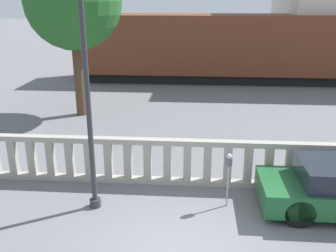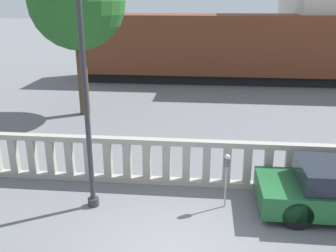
{
  "view_description": "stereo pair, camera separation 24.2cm",
  "coord_description": "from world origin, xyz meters",
  "px_view_note": "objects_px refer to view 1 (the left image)",
  "views": [
    {
      "loc": [
        0.18,
        -5.89,
        4.77
      ],
      "look_at": [
        -0.59,
        4.12,
        1.29
      ],
      "focal_mm": 40.0,
      "sensor_mm": 36.0,
      "label": 1
    },
    {
      "loc": [
        0.42,
        -5.87,
        4.77
      ],
      "look_at": [
        -0.59,
        4.12,
        1.29
      ],
      "focal_mm": 40.0,
      "sensor_mm": 36.0,
      "label": 2
    }
  ],
  "objects_px": {
    "train_near": "(250,47)",
    "tree_left": "(73,2)",
    "parking_meter": "(229,165)",
    "lamppost": "(84,46)"
  },
  "relations": [
    {
      "from": "lamppost",
      "to": "parking_meter",
      "type": "bearing_deg",
      "value": 4.97
    },
    {
      "from": "lamppost",
      "to": "tree_left",
      "type": "xyz_separation_m",
      "value": [
        -2.5,
        7.27,
        0.77
      ]
    },
    {
      "from": "parking_meter",
      "to": "train_near",
      "type": "xyz_separation_m",
      "value": [
        2.25,
        14.29,
        0.93
      ]
    },
    {
      "from": "train_near",
      "to": "tree_left",
      "type": "relative_size",
      "value": 2.99
    },
    {
      "from": "parking_meter",
      "to": "tree_left",
      "type": "bearing_deg",
      "value": 128.91
    },
    {
      "from": "lamppost",
      "to": "parking_meter",
      "type": "distance_m",
      "value": 4.17
    },
    {
      "from": "parking_meter",
      "to": "tree_left",
      "type": "xyz_separation_m",
      "value": [
        -5.65,
        6.99,
        3.5
      ]
    },
    {
      "from": "lamppost",
      "to": "tree_left",
      "type": "bearing_deg",
      "value": 109.0
    },
    {
      "from": "train_near",
      "to": "lamppost",
      "type": "bearing_deg",
      "value": -110.33
    },
    {
      "from": "train_near",
      "to": "tree_left",
      "type": "bearing_deg",
      "value": -137.26
    }
  ]
}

